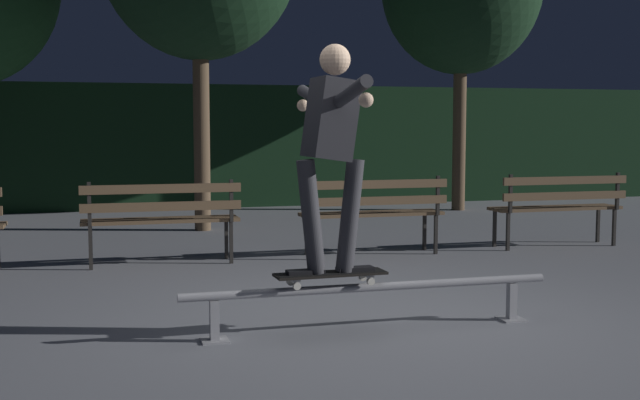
{
  "coord_description": "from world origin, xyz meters",
  "views": [
    {
      "loc": [
        -1.82,
        -5.42,
        1.43
      ],
      "look_at": [
        -0.15,
        0.61,
        0.85
      ],
      "focal_mm": 45.02,
      "sensor_mm": 36.0,
      "label": 1
    }
  ],
  "objects_px": {
    "grind_rail": "(371,294)",
    "skateboard": "(331,275)",
    "skateboarder": "(331,138)",
    "park_bench_right_center": "(374,207)",
    "park_bench_left_center": "(161,213)",
    "park_bench_rightmost": "(559,202)"
  },
  "relations": [
    {
      "from": "grind_rail",
      "to": "park_bench_rightmost",
      "type": "distance_m",
      "value": 4.58
    },
    {
      "from": "grind_rail",
      "to": "skateboarder",
      "type": "distance_m",
      "value": 1.12
    },
    {
      "from": "park_bench_rightmost",
      "to": "skateboarder",
      "type": "bearing_deg",
      "value": -140.39
    },
    {
      "from": "park_bench_right_center",
      "to": "park_bench_rightmost",
      "type": "bearing_deg",
      "value": 0.0
    },
    {
      "from": "park_bench_left_center",
      "to": "grind_rail",
      "type": "bearing_deg",
      "value": -68.47
    },
    {
      "from": "skateboard",
      "to": "skateboarder",
      "type": "xyz_separation_m",
      "value": [
        0.0,
        0.0,
        0.94
      ]
    },
    {
      "from": "grind_rail",
      "to": "skateboard",
      "type": "height_order",
      "value": "skateboard"
    },
    {
      "from": "grind_rail",
      "to": "skateboard",
      "type": "distance_m",
      "value": 0.33
    },
    {
      "from": "grind_rail",
      "to": "park_bench_right_center",
      "type": "height_order",
      "value": "park_bench_right_center"
    },
    {
      "from": "grind_rail",
      "to": "skateboard",
      "type": "xyz_separation_m",
      "value": [
        -0.29,
        -0.0,
        0.15
      ]
    },
    {
      "from": "skateboarder",
      "to": "park_bench_rightmost",
      "type": "xyz_separation_m",
      "value": [
        3.69,
        3.06,
        -0.81
      ]
    },
    {
      "from": "skateboarder",
      "to": "park_bench_left_center",
      "type": "height_order",
      "value": "skateboarder"
    },
    {
      "from": "park_bench_right_center",
      "to": "park_bench_left_center",
      "type": "bearing_deg",
      "value": 180.0
    },
    {
      "from": "skateboard",
      "to": "park_bench_left_center",
      "type": "height_order",
      "value": "park_bench_left_center"
    },
    {
      "from": "grind_rail",
      "to": "park_bench_rightmost",
      "type": "bearing_deg",
      "value": 41.94
    },
    {
      "from": "skateboarder",
      "to": "park_bench_right_center",
      "type": "height_order",
      "value": "skateboarder"
    },
    {
      "from": "skateboard",
      "to": "skateboarder",
      "type": "relative_size",
      "value": 0.5
    },
    {
      "from": "skateboarder",
      "to": "grind_rail",
      "type": "bearing_deg",
      "value": -0.02
    },
    {
      "from": "grind_rail",
      "to": "park_bench_left_center",
      "type": "relative_size",
      "value": 1.67
    },
    {
      "from": "park_bench_left_center",
      "to": "park_bench_right_center",
      "type": "relative_size",
      "value": 1.0
    },
    {
      "from": "grind_rail",
      "to": "park_bench_right_center",
      "type": "distance_m",
      "value": 3.26
    },
    {
      "from": "skateboarder",
      "to": "park_bench_left_center",
      "type": "relative_size",
      "value": 0.97
    }
  ]
}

